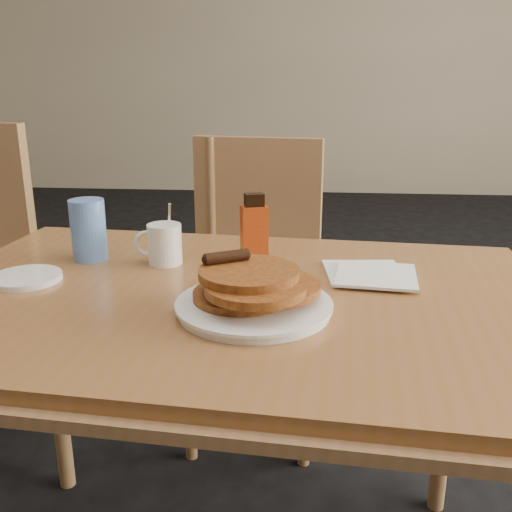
% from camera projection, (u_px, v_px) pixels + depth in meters
% --- Properties ---
extents(wall_back, '(8.00, 0.00, 8.00)m').
position_uv_depth(wall_back, '(299.00, 51.00, 5.60)').
color(wall_back, '#BAAF90').
rests_on(wall_back, ground).
extents(main_table, '(1.33, 0.96, 0.75)m').
position_uv_depth(main_table, '(228.00, 311.00, 1.12)').
color(main_table, brown).
rests_on(main_table, floor).
extents(chair_main_far, '(0.50, 0.50, 0.96)m').
position_uv_depth(chair_main_far, '(255.00, 259.00, 1.87)').
color(chair_main_far, '#9C6D49').
rests_on(chair_main_far, floor).
extents(pancake_plate, '(0.28, 0.28, 0.10)m').
position_uv_depth(pancake_plate, '(254.00, 295.00, 1.00)').
color(pancake_plate, white).
rests_on(pancake_plate, main_table).
extents(coffee_mug, '(0.11, 0.08, 0.14)m').
position_uv_depth(coffee_mug, '(164.00, 243.00, 1.26)').
color(coffee_mug, white).
rests_on(coffee_mug, main_table).
extents(syrup_bottle, '(0.07, 0.05, 0.15)m').
position_uv_depth(syrup_bottle, '(254.00, 230.00, 1.27)').
color(syrup_bottle, maroon).
rests_on(syrup_bottle, main_table).
extents(napkin_stack, '(0.20, 0.21, 0.01)m').
position_uv_depth(napkin_stack, '(370.00, 274.00, 1.18)').
color(napkin_stack, white).
rests_on(napkin_stack, main_table).
extents(blue_tumbler, '(0.10, 0.10, 0.14)m').
position_uv_depth(blue_tumbler, '(88.00, 230.00, 1.28)').
color(blue_tumbler, '#5986D2').
rests_on(blue_tumbler, main_table).
extents(side_saucer, '(0.17, 0.17, 0.01)m').
position_uv_depth(side_saucer, '(26.00, 278.00, 1.16)').
color(side_saucer, white).
rests_on(side_saucer, main_table).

